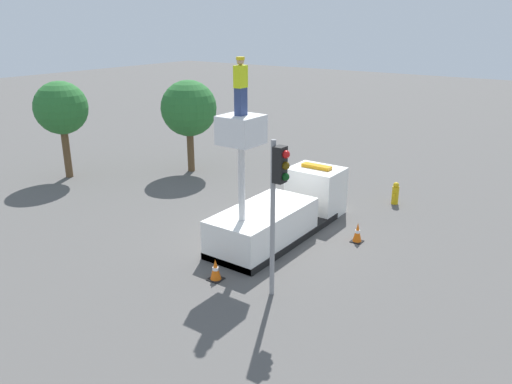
{
  "coord_description": "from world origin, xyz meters",
  "views": [
    {
      "loc": [
        -14.21,
        -9.25,
        7.65
      ],
      "look_at": [
        -2.74,
        -1.07,
        2.76
      ],
      "focal_mm": 35.0,
      "sensor_mm": 36.0,
      "label": 1
    }
  ],
  "objects_px": {
    "tree_right_bg": "(189,109)",
    "traffic_cone_rear": "(216,270)",
    "traffic_light_pole": "(278,189)",
    "traffic_cone_curbside": "(357,233)",
    "fire_hydrant": "(395,193)",
    "bucket_truck": "(280,212)",
    "worker": "(241,86)",
    "tree_left_bg": "(61,109)"
  },
  "relations": [
    {
      "from": "fire_hydrant",
      "to": "tree_left_bg",
      "type": "height_order",
      "value": "tree_left_bg"
    },
    {
      "from": "traffic_light_pole",
      "to": "fire_hydrant",
      "type": "bearing_deg",
      "value": -0.11
    },
    {
      "from": "traffic_cone_curbside",
      "to": "tree_left_bg",
      "type": "distance_m",
      "value": 15.75
    },
    {
      "from": "fire_hydrant",
      "to": "traffic_cone_rear",
      "type": "bearing_deg",
      "value": 168.09
    },
    {
      "from": "bucket_truck",
      "to": "traffic_cone_curbside",
      "type": "relative_size",
      "value": 9.1
    },
    {
      "from": "traffic_cone_rear",
      "to": "tree_left_bg",
      "type": "distance_m",
      "value": 13.93
    },
    {
      "from": "worker",
      "to": "traffic_light_pole",
      "type": "relative_size",
      "value": 0.38
    },
    {
      "from": "traffic_light_pole",
      "to": "traffic_cone_rear",
      "type": "relative_size",
      "value": 6.76
    },
    {
      "from": "traffic_light_pole",
      "to": "traffic_cone_curbside",
      "type": "distance_m",
      "value": 5.65
    },
    {
      "from": "bucket_truck",
      "to": "worker",
      "type": "xyz_separation_m",
      "value": [
        -2.36,
        0.0,
        4.82
      ]
    },
    {
      "from": "traffic_light_pole",
      "to": "traffic_cone_curbside",
      "type": "xyz_separation_m",
      "value": [
        4.81,
        -0.36,
        -2.94
      ]
    },
    {
      "from": "tree_right_bg",
      "to": "fire_hydrant",
      "type": "bearing_deg",
      "value": -82.39
    },
    {
      "from": "fire_hydrant",
      "to": "tree_right_bg",
      "type": "relative_size",
      "value": 0.21
    },
    {
      "from": "fire_hydrant",
      "to": "tree_right_bg",
      "type": "xyz_separation_m",
      "value": [
        -1.43,
        10.68,
        2.83
      ]
    },
    {
      "from": "tree_left_bg",
      "to": "fire_hydrant",
      "type": "bearing_deg",
      "value": -68.73
    },
    {
      "from": "tree_left_bg",
      "to": "tree_right_bg",
      "type": "height_order",
      "value": "tree_left_bg"
    },
    {
      "from": "traffic_cone_rear",
      "to": "traffic_light_pole",
      "type": "bearing_deg",
      "value": -81.29
    },
    {
      "from": "traffic_cone_curbside",
      "to": "fire_hydrant",
      "type": "bearing_deg",
      "value": 4.19
    },
    {
      "from": "traffic_light_pole",
      "to": "fire_hydrant",
      "type": "distance_m",
      "value": 9.83
    },
    {
      "from": "tree_left_bg",
      "to": "traffic_light_pole",
      "type": "bearing_deg",
      "value": -103.34
    },
    {
      "from": "fire_hydrant",
      "to": "tree_left_bg",
      "type": "bearing_deg",
      "value": 111.27
    },
    {
      "from": "bucket_truck",
      "to": "tree_right_bg",
      "type": "distance_m",
      "value": 9.69
    },
    {
      "from": "bucket_truck",
      "to": "traffic_cone_curbside",
      "type": "distance_m",
      "value": 2.9
    },
    {
      "from": "traffic_light_pole",
      "to": "fire_hydrant",
      "type": "xyz_separation_m",
      "value": [
        9.42,
        -0.02,
        -2.81
      ]
    },
    {
      "from": "traffic_cone_rear",
      "to": "traffic_cone_curbside",
      "type": "bearing_deg",
      "value": -25.03
    },
    {
      "from": "bucket_truck",
      "to": "tree_left_bg",
      "type": "distance_m",
      "value": 13.01
    },
    {
      "from": "bucket_truck",
      "to": "tree_right_bg",
      "type": "relative_size",
      "value": 1.42
    },
    {
      "from": "tree_right_bg",
      "to": "tree_left_bg",
      "type": "bearing_deg",
      "value": 135.4
    },
    {
      "from": "bucket_truck",
      "to": "traffic_light_pole",
      "type": "distance_m",
      "value": 4.99
    },
    {
      "from": "worker",
      "to": "traffic_cone_rear",
      "type": "height_order",
      "value": "worker"
    },
    {
      "from": "traffic_light_pole",
      "to": "tree_right_bg",
      "type": "bearing_deg",
      "value": 53.13
    },
    {
      "from": "bucket_truck",
      "to": "tree_left_bg",
      "type": "bearing_deg",
      "value": 90.84
    },
    {
      "from": "traffic_light_pole",
      "to": "fire_hydrant",
      "type": "height_order",
      "value": "traffic_light_pole"
    },
    {
      "from": "worker",
      "to": "traffic_cone_rear",
      "type": "xyz_separation_m",
      "value": [
        -1.7,
        -0.25,
        -5.41
      ]
    },
    {
      "from": "bucket_truck",
      "to": "traffic_cone_curbside",
      "type": "bearing_deg",
      "value": -68.1
    },
    {
      "from": "fire_hydrant",
      "to": "traffic_light_pole",
      "type": "bearing_deg",
      "value": 179.89
    },
    {
      "from": "traffic_light_pole",
      "to": "traffic_cone_rear",
      "type": "distance_m",
      "value": 3.61
    },
    {
      "from": "tree_right_bg",
      "to": "traffic_cone_rear",
      "type": "bearing_deg",
      "value": -133.93
    },
    {
      "from": "traffic_cone_rear",
      "to": "tree_left_bg",
      "type": "bearing_deg",
      "value": 73.39
    },
    {
      "from": "bucket_truck",
      "to": "traffic_cone_rear",
      "type": "xyz_separation_m",
      "value": [
        -4.06,
        -0.25,
        -0.59
      ]
    },
    {
      "from": "fire_hydrant",
      "to": "traffic_cone_rear",
      "type": "relative_size",
      "value": 1.44
    },
    {
      "from": "worker",
      "to": "tree_right_bg",
      "type": "bearing_deg",
      "value": 51.74
    }
  ]
}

